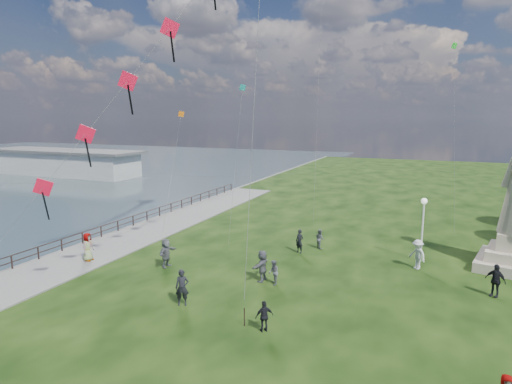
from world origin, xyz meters
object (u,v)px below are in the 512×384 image
at_px(person_0, 182,287).
at_px(person_1, 274,273).
at_px(lamppost, 423,216).
at_px(person_10, 88,248).
at_px(person_11, 262,266).
at_px(pier_pavilion, 64,162).
at_px(person_8, 417,254).
at_px(person_3, 264,316).
at_px(person_6, 300,241).
at_px(person_5, 166,253).
at_px(person_9, 495,280).
at_px(person_7, 320,239).

distance_m(person_0, person_1, 5.60).
xyz_separation_m(lamppost, person_10, (-20.77, -8.86, -2.20)).
height_order(person_1, person_11, person_11).
height_order(person_0, person_11, person_0).
height_order(pier_pavilion, person_8, pier_pavilion).
bearing_deg(person_3, person_8, -160.02).
xyz_separation_m(lamppost, person_6, (-8.15, -1.43, -2.30)).
xyz_separation_m(person_5, person_10, (-5.44, -1.23, -0.00)).
bearing_deg(person_3, pier_pavilion, -78.15).
distance_m(person_1, person_3, 5.59).
bearing_deg(person_6, person_9, 6.79).
relative_size(pier_pavilion, person_5, 15.58).
bearing_deg(person_9, person_8, 173.56).
bearing_deg(person_7, person_10, 79.50).
xyz_separation_m(pier_pavilion, person_1, (52.01, -33.75, -1.10)).
bearing_deg(person_9, pier_pavilion, -175.98).
bearing_deg(person_11, person_7, 172.18).
xyz_separation_m(person_5, person_6, (7.18, 6.20, -0.10)).
relative_size(person_6, person_9, 0.94).
bearing_deg(pier_pavilion, person_5, -37.10).
height_order(person_3, person_8, person_8).
bearing_deg(person_1, lamppost, 109.59).
xyz_separation_m(person_3, person_7, (-0.82, 13.32, -0.01)).
xyz_separation_m(person_7, person_11, (-1.55, -7.68, 0.23)).
relative_size(person_7, person_8, 0.75).
xyz_separation_m(pier_pavilion, person_9, (63.76, -30.66, -0.91)).
distance_m(person_5, person_10, 5.58).
xyz_separation_m(person_7, person_8, (6.92, -1.87, 0.24)).
bearing_deg(person_6, person_7, 78.61).
relative_size(person_3, person_5, 0.77).
height_order(person_6, person_8, person_8).
height_order(person_3, person_6, person_6).
distance_m(person_7, person_8, 7.17).
height_order(person_0, person_5, person_5).
xyz_separation_m(person_3, person_6, (-1.90, 11.67, 0.13)).
height_order(person_1, person_9, person_9).
relative_size(person_1, person_5, 0.76).
bearing_deg(person_8, lamppost, 127.74).
distance_m(person_0, person_11, 5.38).
height_order(person_9, person_10, person_10).
bearing_deg(person_5, pier_pavilion, 51.06).
height_order(person_3, person_10, person_10).
bearing_deg(person_6, person_10, -127.84).
bearing_deg(pier_pavilion, lamppost, -23.50).
distance_m(person_5, person_11, 6.71).
relative_size(person_5, person_8, 0.99).
relative_size(person_9, person_10, 0.96).
bearing_deg(person_11, person_3, 26.47).
bearing_deg(pier_pavilion, person_10, -41.77).
bearing_deg(person_9, person_5, -141.49).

